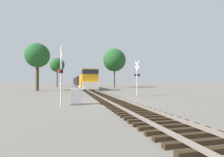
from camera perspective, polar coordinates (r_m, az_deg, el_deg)
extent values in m
plane|color=#666059|center=(15.48, 0.68, -7.77)|extent=(400.00, 400.00, 0.00)
cube|color=black|center=(5.67, 31.78, -19.26)|extent=(2.60, 0.22, 0.16)
cube|color=black|center=(6.09, 27.54, -17.97)|extent=(2.60, 0.22, 0.16)
cube|color=black|center=(6.53, 23.92, -16.78)|extent=(2.60, 0.22, 0.16)
cube|color=black|center=(7.00, 20.80, -15.69)|extent=(2.60, 0.22, 0.16)
cube|color=black|center=(7.49, 18.10, -14.71)|extent=(2.60, 0.22, 0.16)
cube|color=black|center=(7.99, 15.77, -13.82)|extent=(2.60, 0.22, 0.16)
cube|color=black|center=(8.51, 13.72, -13.03)|extent=(2.60, 0.22, 0.16)
cube|color=black|center=(9.03, 11.92, -12.31)|extent=(2.60, 0.22, 0.16)
cube|color=black|center=(9.56, 10.33, -11.65)|extent=(2.60, 0.22, 0.16)
cube|color=black|center=(10.11, 8.92, -11.07)|extent=(2.60, 0.22, 0.16)
cube|color=black|center=(10.65, 7.65, -10.53)|extent=(2.60, 0.22, 0.16)
cube|color=black|center=(11.21, 6.51, -10.05)|extent=(2.60, 0.22, 0.16)
cube|color=black|center=(11.76, 5.49, -9.60)|extent=(2.60, 0.22, 0.16)
cube|color=black|center=(12.33, 4.56, -9.20)|extent=(2.60, 0.22, 0.16)
cube|color=black|center=(12.89, 3.71, -8.83)|extent=(2.60, 0.22, 0.16)
cube|color=black|center=(13.46, 2.93, -8.48)|extent=(2.60, 0.22, 0.16)
cube|color=black|center=(14.03, 2.22, -8.17)|extent=(2.60, 0.22, 0.16)
cube|color=black|center=(14.60, 1.57, -7.87)|extent=(2.60, 0.22, 0.16)
cube|color=black|center=(15.18, 0.96, -7.60)|extent=(2.60, 0.22, 0.16)
cube|color=black|center=(15.76, 0.41, -7.35)|extent=(2.60, 0.22, 0.16)
cube|color=black|center=(16.33, -0.11, -7.12)|extent=(2.60, 0.22, 0.16)
cube|color=black|center=(16.91, -0.60, -6.90)|extent=(2.60, 0.22, 0.16)
cube|color=black|center=(17.50, -1.05, -6.69)|extent=(2.60, 0.22, 0.16)
cube|color=black|center=(18.08, -1.47, -6.50)|extent=(2.60, 0.22, 0.16)
cube|color=black|center=(18.66, -1.86, -6.32)|extent=(2.60, 0.22, 0.16)
cube|color=black|center=(19.25, -2.23, -6.15)|extent=(2.60, 0.22, 0.16)
cube|color=black|center=(19.83, -2.58, -5.99)|extent=(2.60, 0.22, 0.16)
cube|color=black|center=(20.42, -2.91, -5.84)|extent=(2.60, 0.22, 0.16)
cube|color=black|center=(21.01, -3.22, -5.69)|extent=(2.60, 0.22, 0.16)
cube|color=black|center=(21.59, -3.51, -5.56)|extent=(2.60, 0.22, 0.16)
cube|color=black|center=(22.18, -3.79, -5.43)|extent=(2.60, 0.22, 0.16)
cube|color=black|center=(22.77, -4.05, -5.31)|extent=(2.60, 0.22, 0.16)
cube|color=black|center=(23.36, -4.30, -5.19)|extent=(2.60, 0.22, 0.16)
cube|color=black|center=(23.95, -4.54, -5.08)|extent=(2.60, 0.22, 0.16)
cube|color=black|center=(24.54, -4.76, -4.98)|extent=(2.60, 0.22, 0.16)
cube|color=black|center=(25.13, -4.98, -4.88)|extent=(2.60, 0.22, 0.16)
cube|color=black|center=(25.73, -5.18, -4.78)|extent=(2.60, 0.22, 0.16)
cube|color=black|center=(26.32, -5.38, -4.69)|extent=(2.60, 0.22, 0.16)
cube|color=black|center=(26.91, -5.56, -4.60)|extent=(2.60, 0.22, 0.16)
cube|color=black|center=(27.50, -5.74, -4.52)|extent=(2.60, 0.22, 0.16)
cube|color=black|center=(28.10, -5.91, -4.44)|extent=(2.60, 0.22, 0.16)
cube|color=black|center=(28.69, -6.08, -4.36)|extent=(2.60, 0.22, 0.16)
cube|color=black|center=(29.28, -6.23, -4.29)|extent=(2.60, 0.22, 0.16)
cube|color=black|center=(29.88, -6.39, -4.22)|extent=(2.60, 0.22, 0.16)
cube|color=black|center=(30.47, -6.53, -4.15)|extent=(2.60, 0.22, 0.16)
cube|color=black|center=(31.07, -6.67, -4.09)|extent=(2.60, 0.22, 0.16)
cube|color=black|center=(31.66, -6.80, -4.02)|extent=(2.60, 0.22, 0.16)
cube|color=black|center=(32.25, -6.93, -3.96)|extent=(2.60, 0.22, 0.16)
cube|color=black|center=(32.85, -7.06, -3.90)|extent=(2.60, 0.22, 0.16)
cube|color=black|center=(33.44, -7.18, -3.85)|extent=(2.60, 0.22, 0.16)
cube|color=black|center=(34.04, -7.29, -3.79)|extent=(2.60, 0.22, 0.16)
cube|color=black|center=(34.64, -7.41, -3.74)|extent=(2.60, 0.22, 0.16)
cube|color=slate|center=(15.29, -1.94, -6.97)|extent=(0.07, 160.00, 0.15)
cube|color=slate|center=(15.64, 3.24, -6.83)|extent=(0.07, 160.00, 0.15)
cube|color=#B77A14|center=(42.72, -8.62, -0.85)|extent=(2.52, 11.94, 3.01)
cube|color=#B77A14|center=(34.41, -7.37, -0.17)|extent=(2.97, 3.75, 3.85)
cube|color=black|center=(34.45, -7.36, 2.08)|extent=(3.00, 3.79, 0.85)
cube|color=white|center=(32.55, -7.00, -2.34)|extent=(2.97, 1.71, 1.35)
cube|color=white|center=(40.20, -8.29, -2.82)|extent=(3.03, 16.72, 0.24)
cube|color=black|center=(34.69, -7.42, -3.04)|extent=(1.58, 2.20, 1.00)
cube|color=black|center=(45.72, -8.95, -2.48)|extent=(1.58, 2.20, 1.00)
cube|color=black|center=(57.58, -9.94, -0.81)|extent=(2.82, 14.43, 3.02)
cube|color=black|center=(52.92, -9.61, -2.30)|extent=(1.58, 2.20, 0.90)
cube|color=black|center=(62.28, -10.23, -2.06)|extent=(1.58, 2.20, 0.90)
cube|color=black|center=(73.70, -10.78, -0.79)|extent=(2.82, 14.43, 3.02)
cube|color=black|center=(69.03, -10.58, -1.93)|extent=(1.58, 2.20, 0.90)
cube|color=black|center=(78.40, -10.96, -1.79)|extent=(1.58, 2.20, 0.90)
cube|color=black|center=(89.83, -11.31, -0.78)|extent=(2.82, 14.43, 3.02)
cube|color=black|center=(85.16, -11.18, -1.70)|extent=(1.58, 2.20, 0.90)
cube|color=black|center=(94.53, -11.44, -1.61)|extent=(1.58, 2.20, 0.90)
cube|color=black|center=(105.97, -11.69, -0.77)|extent=(2.82, 14.43, 3.02)
cube|color=black|center=(101.29, -11.59, -1.55)|extent=(1.58, 2.20, 0.90)
cube|color=black|center=(110.66, -11.78, -1.48)|extent=(1.58, 2.20, 0.90)
cylinder|color=silver|center=(13.56, -16.26, 0.48)|extent=(0.12, 0.12, 4.35)
cube|color=white|center=(13.73, -16.24, 8.33)|extent=(0.15, 0.92, 0.93)
cube|color=white|center=(13.73, -16.24, 8.33)|extent=(0.15, 0.92, 0.93)
cube|color=black|center=(13.58, -16.26, 2.27)|extent=(0.17, 0.86, 0.06)
cylinder|color=black|center=(13.93, -16.37, 2.20)|extent=(0.22, 0.32, 0.30)
sphere|color=red|center=(13.92, -16.79, 2.20)|extent=(0.26, 0.26, 0.26)
cylinder|color=black|center=(13.23, -16.14, 2.35)|extent=(0.22, 0.32, 0.30)
sphere|color=red|center=(13.22, -16.57, 2.35)|extent=(0.26, 0.26, 0.26)
cube|color=white|center=(13.66, -16.24, 6.05)|extent=(0.07, 0.32, 0.20)
cylinder|color=silver|center=(22.01, 8.16, -0.17)|extent=(0.12, 0.12, 4.22)
cube|color=white|center=(22.11, 8.15, 4.53)|extent=(0.26, 0.91, 0.93)
cube|color=white|center=(22.11, 8.15, 4.53)|extent=(0.26, 0.91, 0.93)
cube|color=black|center=(22.02, 8.16, 1.10)|extent=(0.27, 0.85, 0.06)
cylinder|color=black|center=(21.74, 8.70, 1.13)|extent=(0.25, 0.33, 0.30)
sphere|color=red|center=(21.80, 8.91, 1.12)|extent=(0.26, 0.26, 0.26)
cylinder|color=black|center=(22.31, 7.63, 1.08)|extent=(0.25, 0.33, 0.30)
sphere|color=red|center=(22.37, 7.84, 1.07)|extent=(0.26, 0.26, 0.26)
cube|color=white|center=(22.06, 8.15, 3.11)|extent=(0.11, 0.32, 0.20)
cube|color=slate|center=(14.33, -11.62, -8.08)|extent=(0.94, 0.64, 0.12)
cube|color=#BCBCBF|center=(14.26, -11.61, -5.62)|extent=(0.85, 0.58, 1.11)
cylinder|color=#473521|center=(36.11, -23.19, 0.57)|extent=(0.57, 0.57, 5.37)
sphere|color=#1E5123|center=(36.43, -23.16, 6.97)|extent=(4.60, 4.60, 4.60)
cylinder|color=#473521|center=(49.18, 0.81, 0.44)|extent=(0.35, 0.35, 5.83)
sphere|color=#1E5123|center=(49.52, 0.81, 6.04)|extent=(6.39, 6.39, 6.39)
cylinder|color=#473521|center=(55.92, -17.48, 0.13)|extent=(0.33, 0.33, 5.43)
sphere|color=#1E5123|center=(56.12, -17.46, 4.24)|extent=(4.38, 4.38, 4.38)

